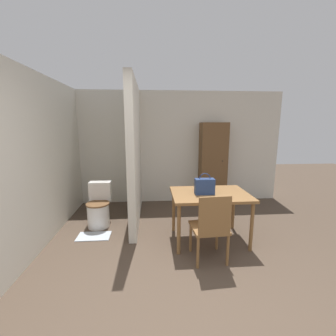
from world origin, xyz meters
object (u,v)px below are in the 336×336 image
(toilet, at_px, (99,208))
(handbag, at_px, (205,186))
(wooden_chair, at_px, (211,226))
(dining_table, at_px, (210,198))
(wooden_cabinet, at_px, (213,164))

(toilet, relative_size, handbag, 2.36)
(wooden_chair, height_order, handbag, handbag)
(dining_table, distance_m, wooden_chair, 0.60)
(handbag, bearing_deg, wooden_cabinet, 70.86)
(wooden_chair, distance_m, toilet, 2.09)
(toilet, distance_m, wooden_cabinet, 2.58)
(wooden_chair, distance_m, handbag, 0.64)
(dining_table, relative_size, wooden_chair, 1.23)
(handbag, xyz_separation_m, wooden_cabinet, (0.60, 1.72, 0.03))
(dining_table, relative_size, wooden_cabinet, 0.63)
(dining_table, height_order, handbag, handbag)
(dining_table, height_order, wooden_chair, wooden_chair)
(dining_table, height_order, toilet, dining_table)
(wooden_chair, relative_size, wooden_cabinet, 0.51)
(dining_table, distance_m, handbag, 0.23)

